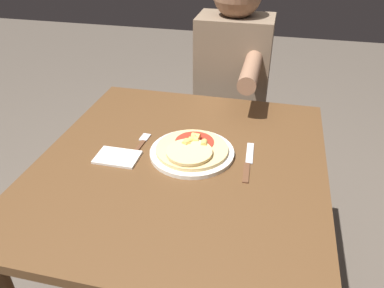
% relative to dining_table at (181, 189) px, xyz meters
% --- Properties ---
extents(dining_table, '(0.91, 0.99, 0.73)m').
position_rel_dining_table_xyz_m(dining_table, '(0.00, 0.00, 0.00)').
color(dining_table, brown).
rests_on(dining_table, ground_plane).
extents(plate, '(0.28, 0.28, 0.01)m').
position_rel_dining_table_xyz_m(plate, '(0.03, 0.04, 0.12)').
color(plate, silver).
rests_on(plate, dining_table).
extents(pizza, '(0.24, 0.24, 0.04)m').
position_rel_dining_table_xyz_m(pizza, '(0.03, 0.04, 0.14)').
color(pizza, '#DBBC7A').
rests_on(pizza, plate).
extents(fork, '(0.03, 0.18, 0.00)m').
position_rel_dining_table_xyz_m(fork, '(-0.16, 0.06, 0.12)').
color(fork, brown).
rests_on(fork, dining_table).
extents(knife, '(0.03, 0.22, 0.00)m').
position_rel_dining_table_xyz_m(knife, '(0.21, 0.04, 0.12)').
color(knife, brown).
rests_on(knife, dining_table).
extents(napkin, '(0.14, 0.10, 0.01)m').
position_rel_dining_table_xyz_m(napkin, '(-0.20, -0.03, 0.12)').
color(napkin, silver).
rests_on(napkin, dining_table).
extents(person_diner, '(0.33, 0.52, 1.21)m').
position_rel_dining_table_xyz_m(person_diner, '(0.07, 0.70, 0.09)').
color(person_diner, '#2D2D38').
rests_on(person_diner, ground_plane).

